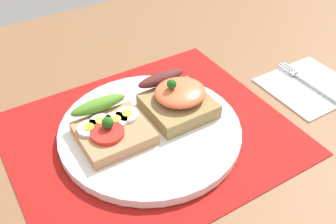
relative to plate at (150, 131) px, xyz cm
name	(u,v)px	position (x,y,z in cm)	size (l,w,h in cm)	color
ground_plane	(151,143)	(0.00, 0.00, -2.55)	(120.00, 90.00, 3.20)	brown
placemat	(150,135)	(0.00, 0.00, -0.80)	(38.80, 33.00, 0.30)	#A01411
plate	(150,131)	(0.00, 0.00, 0.00)	(25.89, 25.89, 1.29)	white
sandwich_egg_tomato	(110,127)	(-5.35, 1.48, 2.01)	(9.41, 10.06, 3.92)	#B47C55
sandwich_salmon	(177,98)	(5.43, 1.39, 2.70)	(9.22, 10.43, 5.67)	olive
napkin	(309,86)	(28.47, -3.65, -0.65)	(13.84, 12.87, 0.60)	white
fork	(309,83)	(28.54, -3.50, -0.19)	(1.62, 14.45, 0.32)	#B7B7BC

